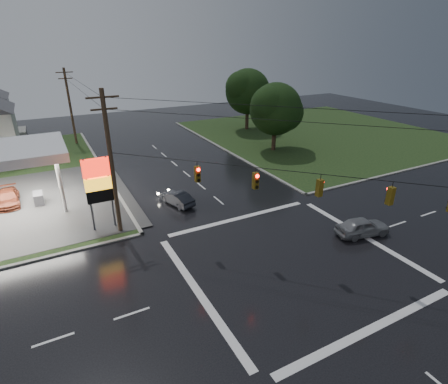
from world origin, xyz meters
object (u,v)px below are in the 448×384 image
tree_ne_far (249,92)px  car_crossing (362,227)px  tree_ne_near (277,109)px  car_pump (8,198)px  car_north (177,198)px  utility_pole_nw (111,163)px  pylon_sign (98,182)px  utility_pole_n (70,106)px

tree_ne_far → car_crossing: (-10.16, -33.80, -5.46)m
tree_ne_near → car_pump: 32.10m
car_north → car_crossing: car_crossing is taller
utility_pole_nw → tree_ne_near: size_ratio=1.22×
car_pump → car_crossing: bearing=-39.9°
car_pump → tree_ne_near: bearing=3.0°
utility_pole_nw → tree_ne_near: (23.64, 12.49, -0.16)m
utility_pole_nw → car_north: size_ratio=2.89×
tree_ne_near → car_crossing: bearing=-108.1°
tree_ne_near → car_north: (-17.91, -9.95, -4.93)m
tree_ne_near → car_crossing: size_ratio=2.13×
pylon_sign → utility_pole_nw: bearing=-45.0°
utility_pole_nw → car_crossing: size_ratio=2.61×
utility_pole_n → car_north: utility_pole_n is taller
car_crossing → car_pump: size_ratio=0.96×
utility_pole_nw → car_north: (5.73, 2.54, -5.09)m
tree_ne_far → car_crossing: 35.72m
utility_pole_n → car_crossing: utility_pole_n is taller
pylon_sign → car_north: pylon_sign is taller
utility_pole_nw → car_crossing: 19.59m
tree_ne_near → tree_ne_far: 12.39m
utility_pole_nw → car_pump: size_ratio=2.50×
utility_pole_n → car_crossing: (16.49, -37.81, -4.75)m
pylon_sign → car_crossing: (17.49, -10.31, -3.29)m
utility_pole_n → car_crossing: 41.52m
car_north → car_pump: 15.46m
car_pump → car_north: bearing=-29.7°
tree_ne_near → car_crossing: (-7.15, -21.80, -4.84)m
car_crossing → tree_ne_far: bearing=-5.6°
tree_ne_near → car_crossing: tree_ne_near is taller
car_crossing → car_pump: 30.99m
utility_pole_n → tree_ne_near: bearing=-34.1°
car_crossing → car_pump: (-24.45, 19.03, -0.08)m
pylon_sign → tree_ne_near: size_ratio=0.67×
utility_pole_nw → tree_ne_far: size_ratio=1.12×
car_crossing → pylon_sign: bearing=70.6°
tree_ne_far → car_crossing: size_ratio=2.33×
utility_pole_n → car_pump: (-7.96, -18.78, -4.83)m
pylon_sign → car_north: bearing=12.9°
pylon_sign → utility_pole_n: bearing=87.9°
tree_ne_far → car_pump: bearing=-156.9°
car_crossing → utility_pole_n: bearing=34.7°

